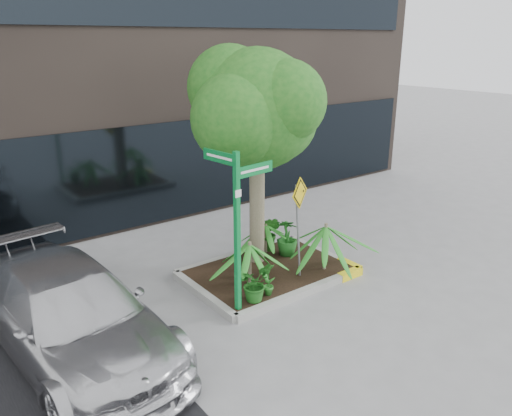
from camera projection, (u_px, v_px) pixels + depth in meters
ground at (270, 283)px, 10.15m from camera, size 80.00×80.00×0.00m
planter at (270, 271)px, 10.46m from camera, size 3.35×2.36×0.15m
tree at (256, 110)px, 9.84m from camera, size 3.10×2.75×4.65m
palm_front at (326, 226)px, 10.15m from camera, size 1.14×1.14×1.27m
palm_left at (250, 245)px, 9.61m from camera, size 0.98×0.98×1.09m
palm_back at (266, 225)px, 11.07m from camera, size 0.78×0.78×0.87m
parked_car at (72, 314)px, 7.69m from camera, size 2.40×5.00×1.41m
shrub_a at (254, 283)px, 9.11m from camera, size 0.83×0.83×0.67m
shrub_b at (287, 237)px, 11.02m from camera, size 0.66×0.66×0.84m
shrub_c at (268, 279)px, 9.31m from camera, size 0.47×0.47×0.63m
shrub_d at (270, 233)px, 11.25m from camera, size 0.61×0.61×0.82m
street_sign_post at (237, 217)px, 8.44m from camera, size 0.94×0.88×3.01m
cattle_sign at (299, 210)px, 9.74m from camera, size 0.59×0.26×2.07m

